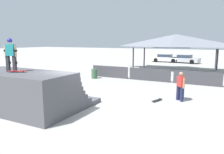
# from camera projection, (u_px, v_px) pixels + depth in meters

# --- Properties ---
(ground_plane) EXTENTS (160.00, 160.00, 0.00)m
(ground_plane) POSITION_uv_depth(u_px,v_px,m) (80.00, 109.00, 10.94)
(ground_plane) COLOR #A3A09B
(quarter_pipe_ramp) EXTENTS (5.47, 4.30, 1.91)m
(quarter_pipe_ramp) POSITION_uv_depth(u_px,v_px,m) (25.00, 92.00, 10.84)
(quarter_pipe_ramp) COLOR #4C4C51
(quarter_pipe_ramp) RESTS_ON ground
(skater_on_deck) EXTENTS (0.68, 0.37, 1.58)m
(skater_on_deck) POSITION_uv_depth(u_px,v_px,m) (11.00, 53.00, 10.30)
(skater_on_deck) COLOR #2D2D33
(skater_on_deck) RESTS_ON quarter_pipe_ramp
(skateboard_on_deck) EXTENTS (0.86, 0.54, 0.09)m
(skateboard_on_deck) POSITION_uv_depth(u_px,v_px,m) (18.00, 71.00, 10.22)
(skateboard_on_deck) COLOR blue
(skateboard_on_deck) RESTS_ON quarter_pipe_ramp
(bystander_walking) EXTENTS (0.55, 0.54, 1.66)m
(bystander_walking) POSITION_uv_depth(u_px,v_px,m) (181.00, 85.00, 12.27)
(bystander_walking) COLOR #1E2347
(bystander_walking) RESTS_ON ground
(skateboard_on_ground) EXTENTS (0.45, 0.81, 0.09)m
(skateboard_on_ground) POSITION_uv_depth(u_px,v_px,m) (157.00, 100.00, 12.32)
(skateboard_on_ground) COLOR silver
(skateboard_on_ground) RESTS_ON ground
(barrier_fence) EXTENTS (11.16, 0.12, 1.05)m
(barrier_fence) POSITION_uv_depth(u_px,v_px,m) (149.00, 75.00, 18.46)
(barrier_fence) COLOR #3D3D42
(barrier_fence) RESTS_ON ground
(pavilion_shelter) EXTENTS (10.26, 4.58, 4.09)m
(pavilion_shelter) POSITION_uv_depth(u_px,v_px,m) (176.00, 41.00, 24.75)
(pavilion_shelter) COLOR #2D2D33
(pavilion_shelter) RESTS_ON ground
(trash_bin) EXTENTS (0.52, 0.52, 0.85)m
(trash_bin) POSITION_uv_depth(u_px,v_px,m) (94.00, 74.00, 19.66)
(trash_bin) COLOR #385B3D
(trash_bin) RESTS_ON ground
(parked_car_white) EXTENTS (4.48, 1.74, 1.27)m
(parked_car_white) POSITION_uv_depth(u_px,v_px,m) (165.00, 58.00, 34.61)
(parked_car_white) COLOR silver
(parked_car_white) RESTS_ON ground
(parked_car_silver) EXTENTS (4.40, 2.42, 1.27)m
(parked_car_silver) POSITION_uv_depth(u_px,v_px,m) (185.00, 59.00, 33.12)
(parked_car_silver) COLOR #A8AAAF
(parked_car_silver) RESTS_ON ground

